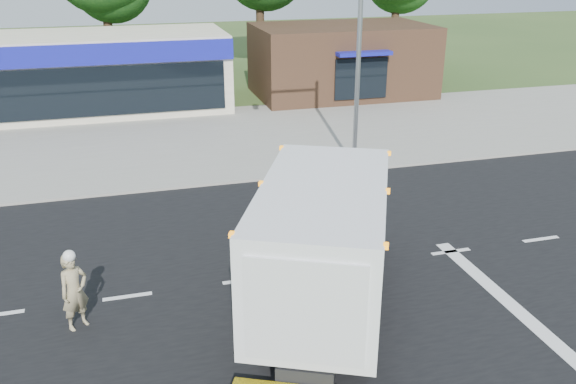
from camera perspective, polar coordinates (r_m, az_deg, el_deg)
name	(u,v)px	position (r m, az deg, el deg)	size (l,w,h in m)	color
ground	(353,266)	(16.90, 6.06, -6.88)	(120.00, 120.00, 0.00)	#385123
road_asphalt	(353,266)	(16.90, 6.06, -6.86)	(60.00, 14.00, 0.02)	black
sidewalk	(277,167)	(24.01, -1.03, 2.33)	(60.00, 2.40, 0.12)	gray
parking_apron	(247,129)	(29.42, -3.90, 5.88)	(60.00, 9.00, 0.02)	gray
lane_markings	(420,283)	(16.35, 12.26, -8.29)	(55.20, 7.00, 0.01)	silver
ems_box_truck	(326,233)	(13.96, 3.60, -3.84)	(5.61, 8.30, 3.55)	black
emergency_worker	(74,290)	(14.64, -19.38, -8.67)	(0.81, 0.75, 1.96)	tan
retail_strip_mall	(52,74)	(34.35, -21.25, 10.22)	(18.00, 6.20, 4.00)	beige
brown_storefront	(342,60)	(36.50, 5.06, 12.19)	(10.00, 6.70, 4.00)	#382316
traffic_signal_pole	(343,41)	(22.99, 5.14, 13.87)	(3.51, 0.25, 8.00)	gray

